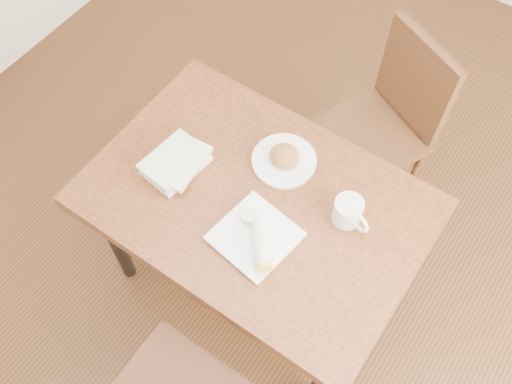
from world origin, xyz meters
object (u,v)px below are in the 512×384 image
Objects in this scene: coffee_mug at (349,211)px; chair_far at (387,118)px; plate_burrito at (257,239)px; book_stack at (177,162)px; table at (256,210)px; plate_scone at (284,159)px.

chair_far is at bearing 101.90° from coffee_mug.
plate_burrito is 1.14× the size of book_stack.
table is 0.22m from plate_scone.
plate_scone reaches higher than table.
plate_scone reaches higher than book_stack.
coffee_mug is 0.34m from plate_burrito.
chair_far is 0.72m from coffee_mug.
table is 1.30× the size of chair_far.
chair_far reaches higher than book_stack.
chair_far is (0.18, 0.78, -0.12)m from table.
book_stack is at bearing 168.35° from plate_burrito.
book_stack is (-0.43, 0.09, 0.00)m from plate_burrito.
chair_far is at bearing 85.40° from plate_burrito.
plate_burrito is (-0.21, -0.26, -0.03)m from coffee_mug.
table is at bearing 126.14° from plate_burrito.
chair_far reaches higher than plate_burrito.
coffee_mug is 0.52× the size of plate_burrito.
plate_scone is 0.33m from coffee_mug.
plate_scone is (-0.18, -0.58, 0.23)m from chair_far.
coffee_mug reaches higher than table.
plate_scone is at bearing 37.43° from book_stack.
plate_burrito reaches higher than table.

